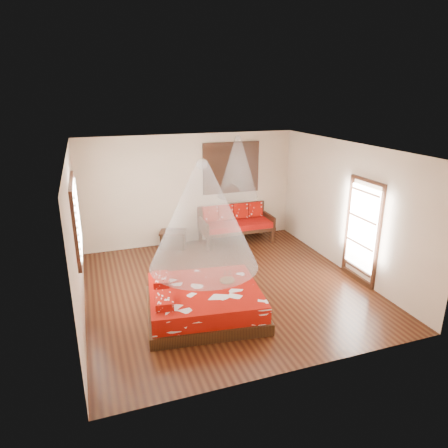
{
  "coord_description": "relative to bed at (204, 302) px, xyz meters",
  "views": [
    {
      "loc": [
        -2.46,
        -6.89,
        3.8
      ],
      "look_at": [
        0.15,
        0.57,
        1.15
      ],
      "focal_mm": 32.0,
      "sensor_mm": 36.0,
      "label": 1
    }
  ],
  "objects": [
    {
      "name": "bed",
      "position": [
        0.0,
        0.0,
        0.0
      ],
      "size": [
        2.22,
        2.05,
        0.63
      ],
      "rotation": [
        0.0,
        0.0,
        -0.13
      ],
      "color": "black",
      "rests_on": "floor"
    },
    {
      "name": "shutter_panel",
      "position": [
        1.83,
        3.58,
        1.65
      ],
      "size": [
        1.52,
        0.06,
        1.32
      ],
      "color": "black",
      "rests_on": "wall_back"
    },
    {
      "name": "room",
      "position": [
        0.74,
        0.86,
        1.15
      ],
      "size": [
        5.54,
        5.54,
        2.84
      ],
      "color": "black",
      "rests_on": "ground"
    },
    {
      "name": "storage_chest",
      "position": [
        0.17,
        3.31,
        -0.03
      ],
      "size": [
        0.76,
        0.66,
        0.44
      ],
      "rotation": [
        0.0,
        0.0,
        -0.34
      ],
      "color": "black",
      "rests_on": "floor"
    },
    {
      "name": "wine_tray",
      "position": [
        0.5,
        0.15,
        0.31
      ],
      "size": [
        0.27,
        0.27,
        0.22
      ],
      "rotation": [
        0.0,
        0.0,
        -0.15
      ],
      "color": "brown",
      "rests_on": "bed"
    },
    {
      "name": "mosquito_net_main",
      "position": [
        0.02,
        -0.0,
        1.6
      ],
      "size": [
        1.85,
        1.85,
        1.8
      ],
      "primitive_type": "cone",
      "color": "white",
      "rests_on": "ceiling"
    },
    {
      "name": "window_left",
      "position": [
        -1.97,
        1.06,
        1.45
      ],
      "size": [
        0.1,
        1.74,
        1.34
      ],
      "color": "black",
      "rests_on": "wall_left"
    },
    {
      "name": "daybed",
      "position": [
        1.83,
        3.25,
        0.27
      ],
      "size": [
        1.88,
        0.84,
        0.96
      ],
      "color": "black",
      "rests_on": "floor"
    },
    {
      "name": "mosquito_net_daybed",
      "position": [
        1.83,
        3.11,
        1.75
      ],
      "size": [
        1.02,
        1.02,
        1.5
      ],
      "primitive_type": "cone",
      "color": "white",
      "rests_on": "ceiling"
    },
    {
      "name": "glazed_door",
      "position": [
        3.45,
        0.26,
        0.82
      ],
      "size": [
        0.08,
        1.02,
        2.16
      ],
      "color": "black",
      "rests_on": "floor"
    }
  ]
}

